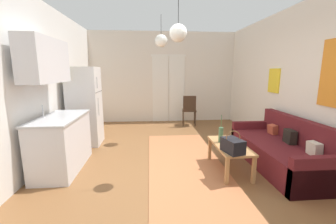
{
  "coord_description": "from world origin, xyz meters",
  "views": [
    {
      "loc": [
        -0.43,
        -3.31,
        1.64
      ],
      "look_at": [
        -0.06,
        1.07,
        0.8
      ],
      "focal_mm": 23.08,
      "sensor_mm": 36.0,
      "label": 1
    }
  ],
  "objects_px": {
    "couch": "(282,151)",
    "bamboo_vase": "(221,135)",
    "pendant_lamp_near": "(178,33)",
    "handbag": "(233,145)",
    "coffee_table": "(230,148)",
    "accent_chair": "(189,109)",
    "pendant_lamp_far": "(161,41)",
    "refrigerator": "(85,106)"
  },
  "relations": [
    {
      "from": "couch",
      "to": "pendant_lamp_far",
      "type": "height_order",
      "value": "pendant_lamp_far"
    },
    {
      "from": "pendant_lamp_near",
      "to": "handbag",
      "type": "bearing_deg",
      "value": -15.51
    },
    {
      "from": "accent_chair",
      "to": "pendant_lamp_far",
      "type": "relative_size",
      "value": 1.33
    },
    {
      "from": "coffee_table",
      "to": "accent_chair",
      "type": "distance_m",
      "value": 3.04
    },
    {
      "from": "pendant_lamp_far",
      "to": "bamboo_vase",
      "type": "bearing_deg",
      "value": -60.38
    },
    {
      "from": "coffee_table",
      "to": "refrigerator",
      "type": "distance_m",
      "value": 3.2
    },
    {
      "from": "couch",
      "to": "coffee_table",
      "type": "relative_size",
      "value": 2.05
    },
    {
      "from": "accent_chair",
      "to": "pendant_lamp_far",
      "type": "bearing_deg",
      "value": 62.32
    },
    {
      "from": "pendant_lamp_far",
      "to": "refrigerator",
      "type": "bearing_deg",
      "value": -174.85
    },
    {
      "from": "handbag",
      "to": "pendant_lamp_near",
      "type": "distance_m",
      "value": 1.8
    },
    {
      "from": "coffee_table",
      "to": "bamboo_vase",
      "type": "distance_m",
      "value": 0.26
    },
    {
      "from": "accent_chair",
      "to": "pendant_lamp_near",
      "type": "relative_size",
      "value": 1.13
    },
    {
      "from": "couch",
      "to": "bamboo_vase",
      "type": "height_order",
      "value": "bamboo_vase"
    },
    {
      "from": "accent_chair",
      "to": "coffee_table",
      "type": "bearing_deg",
      "value": 99.54
    },
    {
      "from": "coffee_table",
      "to": "pendant_lamp_far",
      "type": "height_order",
      "value": "pendant_lamp_far"
    },
    {
      "from": "handbag",
      "to": "pendant_lamp_far",
      "type": "relative_size",
      "value": 0.55
    },
    {
      "from": "handbag",
      "to": "pendant_lamp_near",
      "type": "xyz_separation_m",
      "value": [
        -0.8,
        0.22,
        1.6
      ]
    },
    {
      "from": "couch",
      "to": "bamboo_vase",
      "type": "distance_m",
      "value": 1.14
    },
    {
      "from": "couch",
      "to": "accent_chair",
      "type": "height_order",
      "value": "accent_chair"
    },
    {
      "from": "couch",
      "to": "refrigerator",
      "type": "height_order",
      "value": "refrigerator"
    },
    {
      "from": "bamboo_vase",
      "to": "couch",
      "type": "bearing_deg",
      "value": -2.27
    },
    {
      "from": "bamboo_vase",
      "to": "accent_chair",
      "type": "xyz_separation_m",
      "value": [
        -0.01,
        2.91,
        -0.06
      ]
    },
    {
      "from": "couch",
      "to": "accent_chair",
      "type": "bearing_deg",
      "value": 110.5
    },
    {
      "from": "couch",
      "to": "refrigerator",
      "type": "relative_size",
      "value": 1.18
    },
    {
      "from": "couch",
      "to": "pendant_lamp_near",
      "type": "distance_m",
      "value": 2.67
    },
    {
      "from": "bamboo_vase",
      "to": "coffee_table",
      "type": "bearing_deg",
      "value": -48.57
    },
    {
      "from": "refrigerator",
      "to": "pendant_lamp_far",
      "type": "relative_size",
      "value": 2.49
    },
    {
      "from": "bamboo_vase",
      "to": "accent_chair",
      "type": "distance_m",
      "value": 2.91
    },
    {
      "from": "couch",
      "to": "bamboo_vase",
      "type": "relative_size",
      "value": 4.29
    },
    {
      "from": "pendant_lamp_far",
      "to": "coffee_table",
      "type": "bearing_deg",
      "value": -59.36
    },
    {
      "from": "bamboo_vase",
      "to": "pendant_lamp_near",
      "type": "distance_m",
      "value": 1.78
    },
    {
      "from": "bamboo_vase",
      "to": "handbag",
      "type": "xyz_separation_m",
      "value": [
        0.02,
        -0.48,
        -0.02
      ]
    },
    {
      "from": "pendant_lamp_near",
      "to": "pendant_lamp_far",
      "type": "height_order",
      "value": "same"
    },
    {
      "from": "couch",
      "to": "pendant_lamp_near",
      "type": "bearing_deg",
      "value": -173.56
    },
    {
      "from": "coffee_table",
      "to": "bamboo_vase",
      "type": "relative_size",
      "value": 2.09
    },
    {
      "from": "handbag",
      "to": "refrigerator",
      "type": "height_order",
      "value": "refrigerator"
    },
    {
      "from": "pendant_lamp_near",
      "to": "coffee_table",
      "type": "bearing_deg",
      "value": 7.83
    },
    {
      "from": "accent_chair",
      "to": "pendant_lamp_far",
      "type": "xyz_separation_m",
      "value": [
        -0.91,
        -1.3,
        1.78
      ]
    },
    {
      "from": "bamboo_vase",
      "to": "pendant_lamp_near",
      "type": "relative_size",
      "value": 0.58
    },
    {
      "from": "couch",
      "to": "pendant_lamp_near",
      "type": "relative_size",
      "value": 2.51
    },
    {
      "from": "handbag",
      "to": "pendant_lamp_near",
      "type": "relative_size",
      "value": 0.47
    },
    {
      "from": "handbag",
      "to": "couch",
      "type": "bearing_deg",
      "value": 21.96
    }
  ]
}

